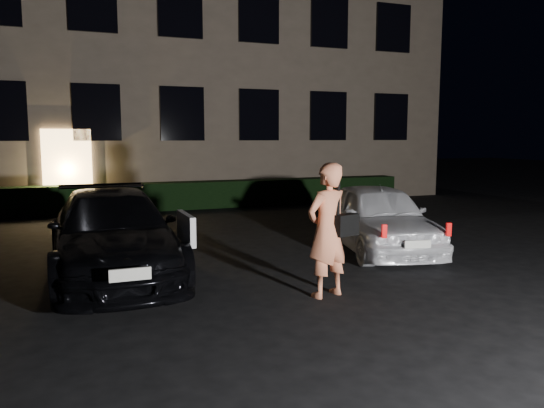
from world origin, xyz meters
name	(u,v)px	position (x,y,z in m)	size (l,w,h in m)	color
ground	(351,306)	(0.00, 0.00, 0.00)	(80.00, 80.00, 0.00)	black
building	(159,39)	(0.00, 14.99, 6.00)	(20.00, 8.11, 12.00)	brown
hedge	(187,195)	(0.00, 10.50, 0.42)	(15.00, 0.70, 0.85)	black
sedan	(113,233)	(-2.84, 2.88, 0.69)	(2.07, 4.86, 1.38)	black
hatch	(378,217)	(2.27, 2.95, 0.67)	(2.42, 4.20, 1.34)	white
man	(328,230)	(-0.09, 0.53, 0.96)	(0.88, 0.65, 1.91)	#ED845A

